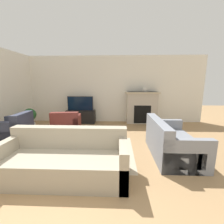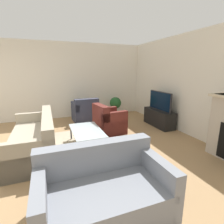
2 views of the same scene
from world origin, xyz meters
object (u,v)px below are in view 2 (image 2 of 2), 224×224
Objects in this scene: potted_plant at (115,105)px; couch_loveseat at (103,192)px; tv at (160,101)px; armchair_by_window at (85,113)px; couch_sectional at (35,139)px; coffee_table at (87,131)px; armchair_accent at (108,122)px.

couch_loveseat is at bearing -23.53° from potted_plant.
tv is 2.53m from armchair_by_window.
tv is 3.67m from couch_sectional.
couch_sectional is 2.26m from couch_loveseat.
couch_loveseat reaches higher than potted_plant.
couch_loveseat is 2.03m from coffee_table.
coffee_table is (-2.02, 0.25, 0.07)m from couch_loveseat.
potted_plant is (-0.29, 1.24, 0.13)m from armchair_by_window.
couch_sectional is at bearing 100.91° from armchair_accent.
armchair_by_window is at bearing -122.86° from tv.
armchair_accent reaches higher than coffee_table.
armchair_by_window is (-1.96, 1.50, 0.01)m from couch_sectional.
couch_sectional is 1.98m from armchair_accent.
armchair_by_window is 1.39m from armchair_accent.
potted_plant is (-2.32, 1.64, 0.07)m from coffee_table.
coffee_table is (0.69, -2.48, -0.45)m from tv.
couch_sectional is 2.55× the size of armchair_by_window.
tv is 1.41× the size of potted_plant.
couch_sectional and armchair_accent have the same top height.
armchair_accent is 0.71× the size of coffee_table.
tv reaches higher than potted_plant.
tv is at bearing 27.17° from potted_plant.
armchair_by_window is (-4.05, 0.65, 0.01)m from couch_loveseat.
couch_sectional is 2.47m from armchair_by_window.
tv reaches higher than couch_sectional.
tv is 0.67× the size of couch_loveseat.
couch_sectional and couch_loveseat have the same top height.
tv reaches higher than coffee_table.
armchair_by_window is 0.99× the size of armchair_accent.
tv reaches higher than couch_loveseat.
potted_plant is at bearing 129.28° from couch_sectional.
armchair_by_window is 1.28m from potted_plant.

